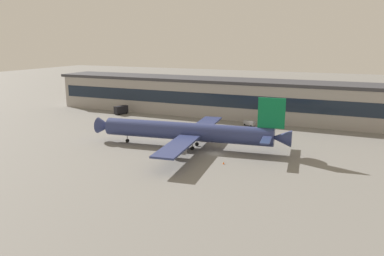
{
  "coord_description": "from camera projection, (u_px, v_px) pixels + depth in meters",
  "views": [
    {
      "loc": [
        35.99,
        -96.17,
        30.64
      ],
      "look_at": [
        -9.95,
        6.59,
        5.0
      ],
      "focal_mm": 35.96,
      "sensor_mm": 36.0,
      "label": 1
    }
  ],
  "objects": [
    {
      "name": "follow_me_car",
      "position": [
        249.0,
        123.0,
        141.34
      ],
      "size": [
        4.79,
        3.6,
        1.85
      ],
      "color": "gray",
      "rests_on": "ground_plane"
    },
    {
      "name": "stair_truck",
      "position": [
        121.0,
        110.0,
        163.49
      ],
      "size": [
        4.05,
        6.44,
        3.55
      ],
      "color": "black",
      "rests_on": "ground_plane"
    },
    {
      "name": "traffic_cone_0",
      "position": [
        224.0,
        163.0,
        97.59
      ],
      "size": [
        0.49,
        0.49,
        0.61
      ],
      "primitive_type": "cone",
      "color": "#F2590C",
      "rests_on": "ground_plane"
    },
    {
      "name": "ground_plane",
      "position": [
        215.0,
        154.0,
        106.72
      ],
      "size": [
        600.0,
        600.0,
        0.0
      ],
      "primitive_type": "plane",
      "color": "slate"
    },
    {
      "name": "airliner",
      "position": [
        189.0,
        132.0,
        111.66
      ],
      "size": [
        58.97,
        50.79,
        15.7
      ],
      "color": "navy",
      "rests_on": "ground_plane"
    },
    {
      "name": "terminal_building",
      "position": [
        263.0,
        100.0,
        152.99
      ],
      "size": [
        188.68,
        19.0,
        15.28
      ],
      "color": "#9E9993",
      "rests_on": "ground_plane"
    }
  ]
}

